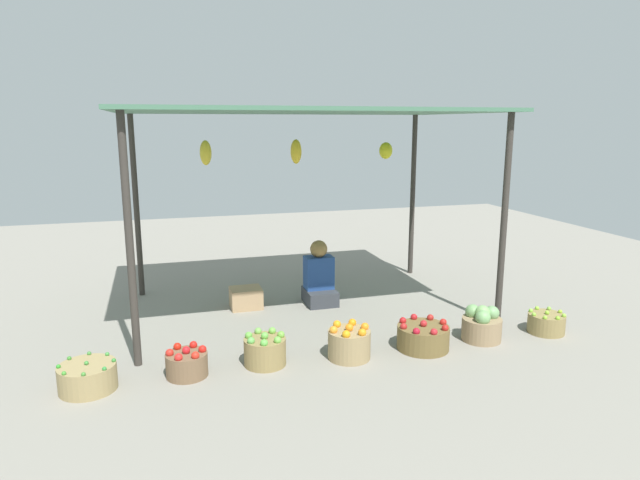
# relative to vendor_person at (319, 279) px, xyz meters

# --- Properties ---
(ground_plane) EXTENTS (14.00, 14.00, 0.00)m
(ground_plane) POSITION_rel_vendor_person_xyz_m (-0.21, -0.14, -0.30)
(ground_plane) COLOR gray
(market_stall_structure) EXTENTS (4.07, 2.50, 2.31)m
(market_stall_structure) POSITION_rel_vendor_person_xyz_m (-0.21, -0.13, 1.87)
(market_stall_structure) COLOR #38332D
(market_stall_structure) RESTS_ON ground
(vendor_person) EXTENTS (0.36, 0.44, 0.78)m
(vendor_person) POSITION_rel_vendor_person_xyz_m (0.00, 0.00, 0.00)
(vendor_person) COLOR #33373D
(vendor_person) RESTS_ON ground
(basket_green_chilies) EXTENTS (0.47, 0.47, 0.25)m
(basket_green_chilies) POSITION_rel_vendor_person_xyz_m (-2.48, -1.63, -0.19)
(basket_green_chilies) COLOR #9D8757
(basket_green_chilies) RESTS_ON ground
(basket_red_tomatoes) EXTENTS (0.36, 0.36, 0.27)m
(basket_red_tomatoes) POSITION_rel_vendor_person_xyz_m (-1.67, -1.60, -0.18)
(basket_red_tomatoes) COLOR brown
(basket_red_tomatoes) RESTS_ON ground
(basket_green_apples) EXTENTS (0.38, 0.38, 0.31)m
(basket_green_apples) POSITION_rel_vendor_person_xyz_m (-0.98, -1.56, -0.16)
(basket_green_apples) COLOR olive
(basket_green_apples) RESTS_ON ground
(basket_oranges) EXTENTS (0.40, 0.40, 0.34)m
(basket_oranges) POSITION_rel_vendor_person_xyz_m (-0.19, -1.65, -0.15)
(basket_oranges) COLOR #9C8459
(basket_oranges) RESTS_ON ground
(basket_red_apples) EXTENTS (0.51, 0.51, 0.29)m
(basket_red_apples) POSITION_rel_vendor_person_xyz_m (0.57, -1.64, -0.18)
(basket_red_apples) COLOR brown
(basket_red_apples) RESTS_ON ground
(basket_cabbages) EXTENTS (0.40, 0.40, 0.37)m
(basket_cabbages) POSITION_rel_vendor_person_xyz_m (1.25, -1.61, -0.14)
(basket_cabbages) COLOR #947A58
(basket_cabbages) RESTS_ON ground
(basket_limes) EXTENTS (0.38, 0.38, 0.24)m
(basket_limes) POSITION_rel_vendor_person_xyz_m (2.01, -1.62, -0.19)
(basket_limes) COLOR olive
(basket_limes) RESTS_ON ground
(wooden_crate_near_vendor) EXTENTS (0.37, 0.31, 0.24)m
(wooden_crate_near_vendor) POSITION_rel_vendor_person_xyz_m (-0.89, 0.07, -0.18)
(wooden_crate_near_vendor) COLOR tan
(wooden_crate_near_vendor) RESTS_ON ground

